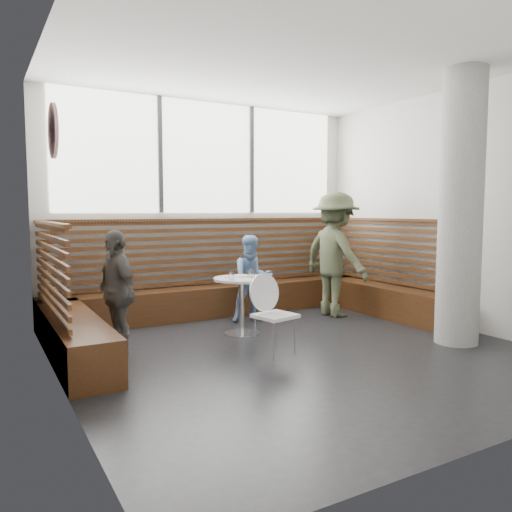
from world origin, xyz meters
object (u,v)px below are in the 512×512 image
adult_man (335,255)px  child_left (116,292)px  concrete_column (461,209)px  cafe_table (242,294)px  child_back (252,279)px  cafe_chair (272,307)px

adult_man → child_left: bearing=92.2°
adult_man → child_left: 3.39m
concrete_column → adult_man: (-0.29, 1.95, -0.68)m
cafe_table → child_back: 0.77m
concrete_column → cafe_table: 2.82m
cafe_table → child_back: child_back is taller
concrete_column → child_left: size_ratio=2.34×
child_back → cafe_chair: bearing=-99.7°
concrete_column → cafe_table: bearing=141.7°
concrete_column → adult_man: concrete_column is taller
concrete_column → adult_man: bearing=98.4°
concrete_column → adult_man: 2.09m
cafe_table → child_back: size_ratio=0.59×
cafe_chair → child_left: (-1.49, 0.83, 0.17)m
cafe_chair → adult_man: (1.86, 1.24, 0.41)m
adult_man → child_back: size_ratio=1.50×
adult_man → cafe_chair: bearing=118.9°
concrete_column → cafe_table: concrete_column is taller
cafe_chair → adult_man: adult_man is taller
concrete_column → child_left: bearing=157.1°
concrete_column → child_back: bearing=125.4°
child_left → adult_man: bearing=87.7°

